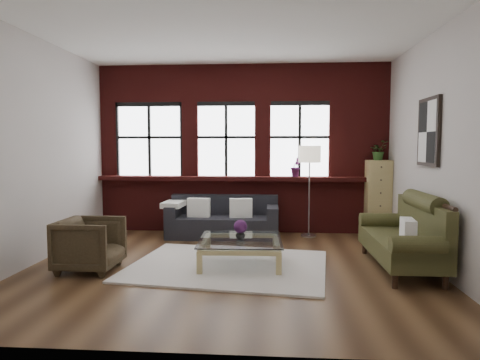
# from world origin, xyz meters

# --- Properties ---
(floor) EXTENTS (5.50, 5.50, 0.00)m
(floor) POSITION_xyz_m (0.00, 0.00, 0.00)
(floor) COLOR #422B18
(floor) RESTS_ON ground
(ceiling) EXTENTS (5.50, 5.50, 0.00)m
(ceiling) POSITION_xyz_m (0.00, 0.00, 3.20)
(ceiling) COLOR white
(ceiling) RESTS_ON ground
(wall_back) EXTENTS (5.50, 0.00, 5.50)m
(wall_back) POSITION_xyz_m (0.00, 2.50, 1.60)
(wall_back) COLOR beige
(wall_back) RESTS_ON ground
(wall_front) EXTENTS (5.50, 0.00, 5.50)m
(wall_front) POSITION_xyz_m (0.00, -2.50, 1.60)
(wall_front) COLOR beige
(wall_front) RESTS_ON ground
(wall_left) EXTENTS (0.00, 5.00, 5.00)m
(wall_left) POSITION_xyz_m (-2.75, 0.00, 1.60)
(wall_left) COLOR beige
(wall_left) RESTS_ON ground
(wall_right) EXTENTS (0.00, 5.00, 5.00)m
(wall_right) POSITION_xyz_m (2.75, 0.00, 1.60)
(wall_right) COLOR beige
(wall_right) RESTS_ON ground
(brick_backwall) EXTENTS (5.50, 0.12, 3.20)m
(brick_backwall) POSITION_xyz_m (0.00, 2.44, 1.60)
(brick_backwall) COLOR #551514
(brick_backwall) RESTS_ON floor
(sill_ledge) EXTENTS (5.50, 0.30, 0.08)m
(sill_ledge) POSITION_xyz_m (0.00, 2.35, 1.04)
(sill_ledge) COLOR #551514
(sill_ledge) RESTS_ON brick_backwall
(window_left) EXTENTS (1.38, 0.10, 1.50)m
(window_left) POSITION_xyz_m (-1.80, 2.45, 1.75)
(window_left) COLOR black
(window_left) RESTS_ON brick_backwall
(window_mid) EXTENTS (1.38, 0.10, 1.50)m
(window_mid) POSITION_xyz_m (-0.30, 2.45, 1.75)
(window_mid) COLOR black
(window_mid) RESTS_ON brick_backwall
(window_right) EXTENTS (1.38, 0.10, 1.50)m
(window_right) POSITION_xyz_m (1.10, 2.45, 1.75)
(window_right) COLOR black
(window_right) RESTS_ON brick_backwall
(wall_poster) EXTENTS (0.05, 0.74, 0.94)m
(wall_poster) POSITION_xyz_m (2.72, 0.30, 1.85)
(wall_poster) COLOR black
(wall_poster) RESTS_ON wall_right
(shag_rug) EXTENTS (2.88, 2.39, 0.03)m
(shag_rug) POSITION_xyz_m (-0.02, -0.01, 0.01)
(shag_rug) COLOR beige
(shag_rug) RESTS_ON floor
(dark_sofa) EXTENTS (2.00, 0.81, 0.72)m
(dark_sofa) POSITION_xyz_m (-0.31, 1.90, 0.36)
(dark_sofa) COLOR black
(dark_sofa) RESTS_ON floor
(pillow_a) EXTENTS (0.41, 0.18, 0.34)m
(pillow_a) POSITION_xyz_m (-0.73, 1.80, 0.55)
(pillow_a) COLOR white
(pillow_a) RESTS_ON dark_sofa
(pillow_b) EXTENTS (0.42, 0.20, 0.34)m
(pillow_b) POSITION_xyz_m (0.03, 1.80, 0.55)
(pillow_b) COLOR white
(pillow_b) RESTS_ON dark_sofa
(vintage_settee) EXTENTS (0.84, 1.88, 1.00)m
(vintage_settee) POSITION_xyz_m (2.30, 0.04, 0.50)
(vintage_settee) COLOR #3B3B1B
(vintage_settee) RESTS_ON floor
(pillow_settee) EXTENTS (0.19, 0.40, 0.34)m
(pillow_settee) POSITION_xyz_m (2.22, -0.53, 0.61)
(pillow_settee) COLOR white
(pillow_settee) RESTS_ON vintage_settee
(armchair) EXTENTS (0.78, 0.76, 0.70)m
(armchair) POSITION_xyz_m (-1.84, -0.32, 0.35)
(armchair) COLOR #312718
(armchair) RESTS_ON floor
(coffee_table) EXTENTS (1.17, 1.17, 0.38)m
(coffee_table) POSITION_xyz_m (0.14, 0.07, 0.18)
(coffee_table) COLOR tan
(coffee_table) RESTS_ON shag_rug
(vase) EXTENTS (0.17, 0.17, 0.14)m
(vase) POSITION_xyz_m (0.14, 0.07, 0.44)
(vase) COLOR #B2B2B2
(vase) RESTS_ON coffee_table
(flowers) EXTENTS (0.19, 0.19, 0.19)m
(flowers) POSITION_xyz_m (0.14, 0.07, 0.55)
(flowers) COLOR #481A4C
(flowers) RESTS_ON vase
(drawer_chest) EXTENTS (0.43, 0.43, 1.40)m
(drawer_chest) POSITION_xyz_m (2.53, 2.26, 0.70)
(drawer_chest) COLOR tan
(drawer_chest) RESTS_ON floor
(potted_plant_top) EXTENTS (0.41, 0.39, 0.36)m
(potted_plant_top) POSITION_xyz_m (2.53, 2.26, 1.58)
(potted_plant_top) COLOR #2D5923
(potted_plant_top) RESTS_ON drawer_chest
(floor_lamp) EXTENTS (0.40, 0.40, 1.81)m
(floor_lamp) POSITION_xyz_m (1.26, 2.07, 0.91)
(floor_lamp) COLOR #A5A5A8
(floor_lamp) RESTS_ON floor
(sill_plant) EXTENTS (0.25, 0.22, 0.39)m
(sill_plant) POSITION_xyz_m (1.04, 2.32, 1.27)
(sill_plant) COLOR #481A4C
(sill_plant) RESTS_ON sill_ledge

